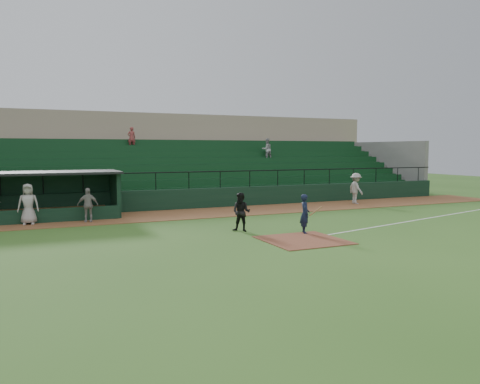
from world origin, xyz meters
name	(u,v)px	position (x,y,z in m)	size (l,w,h in m)	color
ground	(290,236)	(0.00, 0.00, 0.00)	(90.00, 90.00, 0.00)	#315A1D
warning_track	(218,212)	(0.00, 8.00, 0.01)	(40.00, 4.00, 0.03)	brown
home_plate_dirt	(303,240)	(0.00, -1.00, 0.01)	(3.00, 3.00, 0.03)	brown
foul_line	(417,220)	(8.00, 1.20, 0.01)	(18.00, 0.09, 0.01)	white
stadium_structure	(175,167)	(0.00, 16.46, 2.30)	(38.00, 13.08, 6.40)	black
dugout	(28,193)	(-9.75, 9.56, 1.33)	(8.90, 3.20, 2.42)	black
batter_at_plate	(305,214)	(0.87, 0.28, 0.83)	(1.08, 0.72, 1.67)	#101832
umpire	(241,212)	(-1.36, 1.83, 0.84)	(0.82, 0.64, 1.68)	black
runner	(356,188)	(9.61, 8.10, 1.03)	(1.29, 0.74, 1.99)	#A19C96
dugout_player_a	(88,205)	(-7.10, 7.18, 0.86)	(0.97, 0.40, 1.65)	#9B9791
dugout_player_b	(28,204)	(-9.73, 7.51, 0.99)	(0.94, 0.61, 1.91)	#A8A39D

